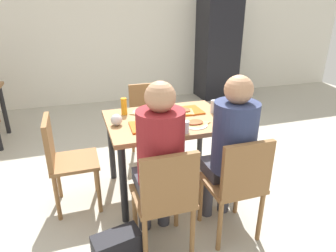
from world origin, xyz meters
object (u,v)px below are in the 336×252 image
object	(u,v)px
pizza_slice_a	(155,123)
chair_far_side	(147,115)
chair_left_end	(64,157)
paper_plate_near_edge	(195,125)
paper_plate_center	(144,112)
person_in_red	(159,154)
pizza_slice_c	(146,112)
drink_fridge	(217,49)
chair_near_left	(166,196)
tray_red_far	(183,111)
main_table	(168,129)
chair_near_right	(238,182)
plastic_cup_a	(155,102)
tray_red_near	(152,126)
pizza_slice_b	(184,110)
handbag	(118,251)
pizza_slice_d	(195,123)
foil_bundle	(116,120)
person_in_brown_jacket	(231,143)
condiment_bottle	(124,106)
plastic_cup_b	(185,127)
soda_can	(214,106)

from	to	relation	value
pizza_slice_a	chair_far_side	bearing A→B (deg)	79.99
chair_left_end	paper_plate_near_edge	world-z (taller)	chair_left_end
chair_far_side	paper_plate_center	world-z (taller)	chair_far_side
person_in_red	paper_plate_near_edge	world-z (taller)	person_in_red
chair_left_end	person_in_red	size ratio (longest dim) A/B	0.68
pizza_slice_c	drink_fridge	distance (m)	3.38
chair_near_left	tray_red_far	size ratio (longest dim) A/B	2.39
main_table	chair_near_right	distance (m)	0.86
chair_left_end	plastic_cup_a	distance (m)	1.02
pizza_slice_c	plastic_cup_a	xyz separation A→B (m)	(0.13, 0.16, 0.03)
tray_red_near	pizza_slice_b	distance (m)	0.47
pizza_slice_c	plastic_cup_a	bearing A→B (deg)	50.36
chair_near_left	chair_far_side	bearing A→B (deg)	80.19
chair_near_left	handbag	xyz separation A→B (m)	(-0.35, -0.02, -0.36)
pizza_slice_a	pizza_slice_b	distance (m)	0.44
pizza_slice_d	drink_fridge	size ratio (longest dim) A/B	0.12
foil_bundle	plastic_cup_a	bearing A→B (deg)	40.28
chair_near_right	person_in_red	bearing A→B (deg)	165.78
handbag	pizza_slice_a	bearing A→B (deg)	55.67
paper_plate_near_edge	foil_bundle	xyz separation A→B (m)	(-0.64, 0.21, 0.05)
chair_near_right	handbag	xyz separation A→B (m)	(-0.90, -0.02, -0.36)
chair_near_left	plastic_cup_a	size ratio (longest dim) A/B	8.59
paper_plate_center	pizza_slice_b	size ratio (longest dim) A/B	0.92
person_in_red	tray_red_near	bearing A→B (deg)	80.83
person_in_brown_jacket	plastic_cup_a	bearing A→B (deg)	106.70
drink_fridge	condiment_bottle	bearing A→B (deg)	-131.19
paper_plate_near_edge	person_in_red	bearing A→B (deg)	-135.77
chair_near_left	pizza_slice_b	distance (m)	1.06
person_in_brown_jacket	paper_plate_near_edge	distance (m)	0.44
main_table	paper_plate_near_edge	size ratio (longest dim) A/B	5.03
chair_left_end	pizza_slice_b	distance (m)	1.17
chair_near_right	paper_plate_center	xyz separation A→B (m)	(-0.44, 1.03, 0.24)
tray_red_far	foil_bundle	world-z (taller)	foil_bundle
person_in_red	plastic_cup_a	world-z (taller)	person_in_red
tray_red_near	pizza_slice_d	world-z (taller)	pizza_slice_d
chair_near_right	plastic_cup_b	xyz separation A→B (m)	(-0.25, 0.45, 0.29)
plastic_cup_a	chair_near_left	bearing A→B (deg)	-102.17
chair_near_left	pizza_slice_c	world-z (taller)	chair_near_left
chair_near_left	handbag	world-z (taller)	chair_near_left
main_table	plastic_cup_a	size ratio (longest dim) A/B	11.07
chair_near_left	soda_can	distance (m)	1.15
main_table	person_in_red	world-z (taller)	person_in_red
chair_left_end	pizza_slice_c	distance (m)	0.85
person_in_red	tray_red_near	world-z (taller)	person_in_red
paper_plate_near_edge	pizza_slice_c	xyz separation A→B (m)	(-0.32, 0.43, 0.01)
chair_near_left	tray_red_far	distance (m)	1.07
chair_far_side	paper_plate_near_edge	world-z (taller)	chair_far_side
person_in_red	condiment_bottle	world-z (taller)	person_in_red
paper_plate_near_edge	soda_can	world-z (taller)	soda_can
tray_red_near	pizza_slice_c	size ratio (longest dim) A/B	1.44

